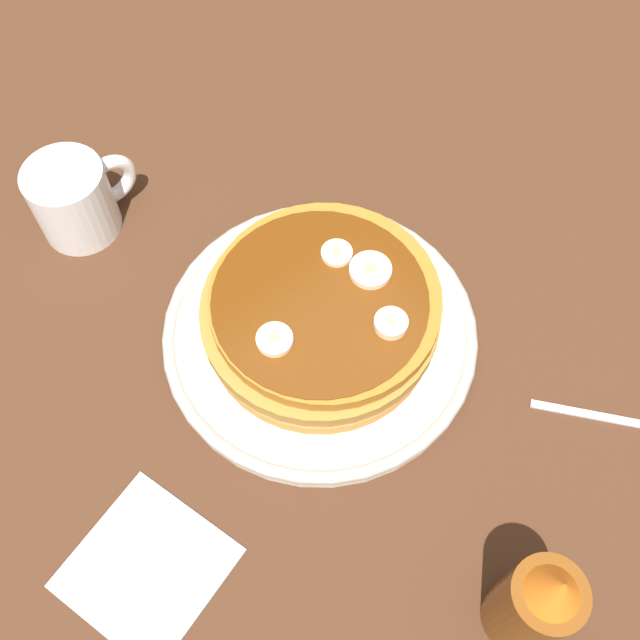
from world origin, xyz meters
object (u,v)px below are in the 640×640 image
pancake_stack (320,312)px  banana_slice_1 (337,254)px  syrup_bottle (534,604)px  plate (320,333)px  banana_slice_3 (391,324)px  coffee_mug (76,198)px  napkin (147,568)px  fork (618,419)px  banana_slice_0 (275,340)px  banana_slice_2 (370,271)px

pancake_stack → banana_slice_1: banana_slice_1 is taller
pancake_stack → banana_slice_1: (3.63, 2.39, 2.83)cm
pancake_stack → syrup_bottle: 27.98cm
plate → banana_slice_3: (2.90, -5.51, 6.28)cm
banana_slice_1 → pancake_stack: bearing=-146.7°
pancake_stack → coffee_mug: (-10.37, 24.21, -0.42)cm
coffee_mug → syrup_bottle: 52.48cm
napkin → banana_slice_1: bearing=20.7°
pancake_stack → coffee_mug: coffee_mug is taller
fork → banana_slice_0: bearing=134.2°
plate → banana_slice_0: banana_slice_0 is taller
coffee_mug → banana_slice_1: bearing=-57.3°
banana_slice_0 → banana_slice_2: 10.20cm
coffee_mug → plate: bearing=-67.3°
pancake_stack → banana_slice_2: 5.61cm
napkin → syrup_bottle: bearing=-45.3°
banana_slice_1 → napkin: (-26.71, -10.10, -7.07)cm
pancake_stack → banana_slice_0: size_ratio=6.92×
syrup_bottle → plate: bearing=83.7°
banana_slice_3 → coffee_mug: size_ratio=0.26×
syrup_bottle → banana_slice_3: bearing=74.9°
pancake_stack → syrup_bottle: size_ratio=1.54×
banana_slice_0 → fork: banana_slice_0 is taller
pancake_stack → banana_slice_0: bearing=-168.8°
syrup_bottle → fork: bearing=17.6°
plate → banana_slice_1: 7.63cm
coffee_mug → napkin: 34.57cm
fork → syrup_bottle: 19.89cm
banana_slice_1 → fork: size_ratio=0.26×
plate → banana_slice_3: banana_slice_3 is taller
banana_slice_0 → napkin: size_ratio=0.27×
plate → napkin: plate is taller
plate → fork: (15.09, -21.82, -0.87)cm
napkin → pancake_stack: bearing=18.5°
banana_slice_2 → pancake_stack: bearing=171.3°
pancake_stack → banana_slice_3: banana_slice_3 is taller
banana_slice_0 → fork: 30.03cm
banana_slice_2 → fork: 24.61cm
banana_slice_1 → banana_slice_2: (1.10, -3.11, 0.08)cm
plate → banana_slice_2: size_ratio=7.79×
pancake_stack → coffee_mug: 26.34cm
pancake_stack → fork: bearing=-55.8°
banana_slice_3 → napkin: banana_slice_3 is taller
plate → coffee_mug: 26.58cm
banana_slice_0 → banana_slice_3: (8.18, -4.60, 0.10)cm
banana_slice_2 → napkin: (-27.81, -6.99, -7.15)cm
plate → coffee_mug: size_ratio=2.65×
fork → syrup_bottle: (-18.15, -5.75, 5.77)cm
banana_slice_1 → syrup_bottle: 30.92cm
banana_slice_0 → pancake_stack: bearing=11.2°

